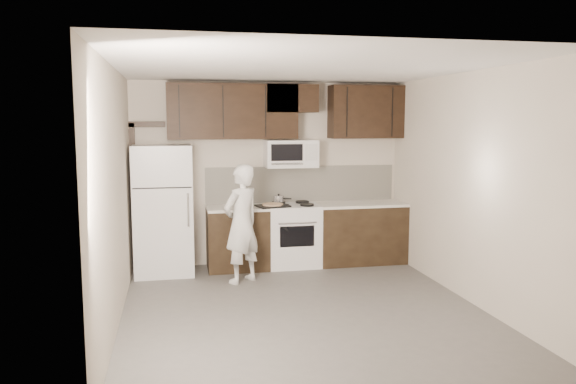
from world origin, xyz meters
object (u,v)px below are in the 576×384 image
object	(u,v)px
microwave	(291,154)
refrigerator	(163,210)
stove	(293,235)
person	(242,224)

from	to	relation	value
microwave	refrigerator	size ratio (longest dim) A/B	0.42
stove	refrigerator	world-z (taller)	refrigerator
refrigerator	stove	bearing A→B (deg)	1.51
person	refrigerator	bearing A→B (deg)	-70.29
stove	refrigerator	distance (m)	1.90
refrigerator	person	distance (m)	1.21
stove	person	bearing A→B (deg)	-139.91
microwave	person	bearing A→B (deg)	-135.50
stove	microwave	bearing A→B (deg)	90.10
stove	microwave	world-z (taller)	microwave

